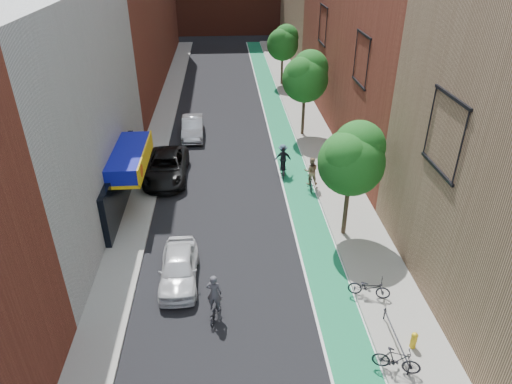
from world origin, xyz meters
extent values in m
cube|color=#137042|center=(4.00, 26.00, 0.01)|extent=(2.00, 68.00, 0.01)
cube|color=gray|center=(-6.00, 26.00, 0.07)|extent=(2.00, 68.00, 0.15)
cube|color=gray|center=(6.50, 26.00, 0.07)|extent=(3.00, 68.00, 0.15)
cube|color=silver|center=(-11.00, 14.00, 6.00)|extent=(8.00, 20.00, 12.00)
cylinder|color=#332619|center=(5.60, 10.00, 1.65)|extent=(0.24, 0.24, 3.30)
sphere|color=#134914|center=(5.60, 10.00, 4.38)|extent=(3.36, 3.36, 3.36)
sphere|color=#134914|center=(6.00, 10.30, 5.10)|extent=(2.64, 2.64, 2.64)
sphere|color=#134914|center=(5.30, 9.70, 4.86)|extent=(2.40, 2.40, 2.40)
cylinder|color=#332619|center=(5.60, 24.00, 1.73)|extent=(0.24, 0.24, 3.47)
sphere|color=#134914|center=(5.60, 24.00, 4.60)|extent=(3.53, 3.53, 3.53)
sphere|color=#134914|center=(6.00, 24.30, 5.36)|extent=(2.77, 2.77, 2.77)
sphere|color=#134914|center=(5.30, 23.70, 5.10)|extent=(2.52, 2.52, 2.52)
cylinder|color=#332619|center=(5.60, 38.00, 1.59)|extent=(0.24, 0.24, 3.19)
sphere|color=#134914|center=(5.60, 38.00, 4.23)|extent=(3.25, 3.25, 3.25)
sphere|color=#134914|center=(6.00, 38.30, 4.93)|extent=(2.55, 2.55, 2.55)
sphere|color=#134914|center=(5.30, 37.70, 4.70)|extent=(2.32, 2.32, 2.32)
imported|color=silver|center=(-3.00, 6.90, 0.74)|extent=(1.80, 4.35, 1.47)
imported|color=black|center=(-4.60, 17.37, 0.81)|extent=(2.72, 5.84, 1.62)
imported|color=#96999E|center=(-3.21, 24.42, 0.78)|extent=(1.78, 4.76, 1.55)
imported|color=black|center=(-1.31, 4.38, 0.40)|extent=(0.87, 1.60, 0.80)
imported|color=#46454C|center=(-1.31, 4.48, 1.26)|extent=(0.75, 0.58, 1.82)
imported|color=black|center=(4.70, 15.12, 0.45)|extent=(0.54, 1.51, 0.89)
imported|color=#8E7153|center=(4.70, 15.22, 1.27)|extent=(0.95, 0.77, 1.84)
imported|color=black|center=(3.20, 17.15, 0.48)|extent=(0.85, 1.91, 0.97)
imported|color=black|center=(3.20, 17.25, 1.20)|extent=(1.03, 0.52, 1.69)
imported|color=black|center=(3.20, 17.53, 0.46)|extent=(0.44, 1.53, 0.92)
imported|color=#3B586A|center=(3.20, 17.63, 1.21)|extent=(1.11, 0.64, 1.72)
imported|color=black|center=(5.40, 1.04, 0.68)|extent=(1.83, 1.13, 1.07)
imported|color=black|center=(5.54, 5.03, 0.64)|extent=(1.97, 1.21, 0.98)
cylinder|color=gold|center=(6.46, 2.06, 0.43)|extent=(0.24, 0.24, 0.55)
sphere|color=gold|center=(6.46, 2.06, 0.77)|extent=(0.26, 0.26, 0.26)
camera|label=1|loc=(-0.59, -10.03, 14.40)|focal=32.00mm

